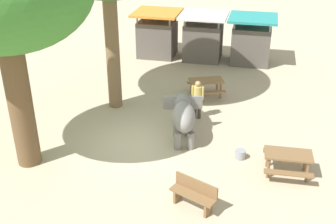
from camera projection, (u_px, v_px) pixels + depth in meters
name	position (u px, v px, depth m)	size (l,w,h in m)	color
ground_plane	(140.00, 145.00, 15.26)	(60.00, 60.00, 0.00)	#BAA88C
elephant	(183.00, 115.00, 15.22)	(1.56, 2.24, 1.54)	slate
person_handler	(197.00, 97.00, 16.75)	(0.51, 0.32, 1.62)	#3F3833
wooden_bench	(194.00, 193.00, 12.00)	(1.44, 0.93, 0.88)	brown
picnic_table_near	(288.00, 159.00, 13.40)	(1.56, 1.54, 0.78)	brown
picnic_table_far	(206.00, 84.00, 18.85)	(1.94, 1.93, 0.78)	olive
market_stall_orange	(157.00, 36.00, 23.58)	(2.50, 2.50, 2.52)	#59514C
market_stall_white	(203.00, 39.00, 23.06)	(2.50, 2.50, 2.52)	#59514C
market_stall_teal	(251.00, 42.00, 22.54)	(2.50, 2.50, 2.52)	#59514C
feed_bucket	(240.00, 154.00, 14.41)	(0.36, 0.36, 0.32)	gray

